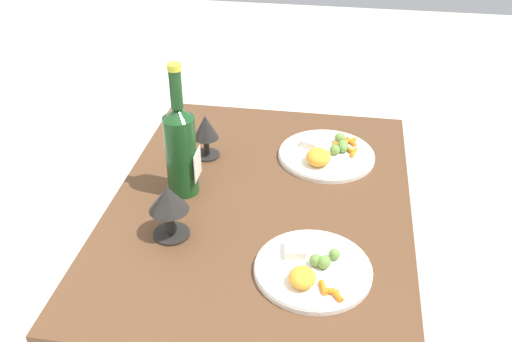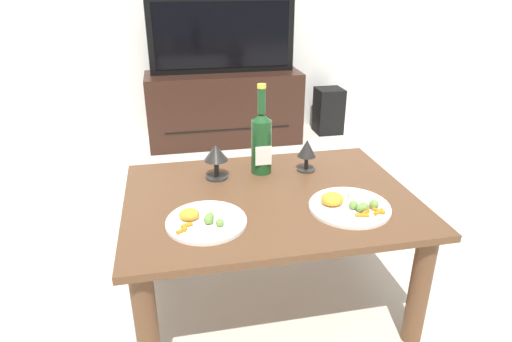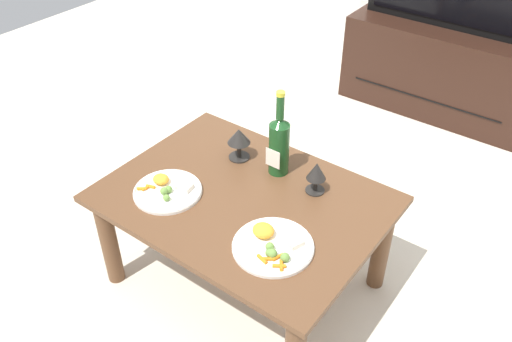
{
  "view_description": "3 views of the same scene",
  "coord_description": "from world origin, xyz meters",
  "px_view_note": "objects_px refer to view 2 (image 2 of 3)",
  "views": [
    {
      "loc": [
        -1.21,
        -0.18,
        1.35
      ],
      "look_at": [
        -0.01,
        0.01,
        0.56
      ],
      "focal_mm": 40.8,
      "sensor_mm": 36.0,
      "label": 1
    },
    {
      "loc": [
        -0.33,
        -1.38,
        1.2
      ],
      "look_at": [
        -0.04,
        0.04,
        0.55
      ],
      "focal_mm": 30.84,
      "sensor_mm": 36.0,
      "label": 2
    },
    {
      "loc": [
        0.97,
        -1.22,
        1.77
      ],
      "look_at": [
        0.02,
        0.05,
        0.57
      ],
      "focal_mm": 37.78,
      "sensor_mm": 36.0,
      "label": 3
    }
  ],
  "objects_px": {
    "dinner_plate_left": "(205,220)",
    "goblet_right": "(307,150)",
    "tv_screen": "(222,35)",
    "floor_speaker": "(328,111)",
    "goblet_left": "(216,155)",
    "dinner_plate_right": "(349,205)",
    "wine_bottle": "(261,140)",
    "dining_table": "(269,215)",
    "tv_stand": "(224,108)"
  },
  "relations": [
    {
      "from": "tv_stand",
      "to": "dinner_plate_right",
      "type": "relative_size",
      "value": 4.13
    },
    {
      "from": "tv_screen",
      "to": "floor_speaker",
      "type": "xyz_separation_m",
      "value": [
        0.86,
        0.05,
        -0.62
      ]
    },
    {
      "from": "wine_bottle",
      "to": "dinner_plate_left",
      "type": "distance_m",
      "value": 0.46
    },
    {
      "from": "dining_table",
      "to": "goblet_right",
      "type": "distance_m",
      "value": 0.32
    },
    {
      "from": "wine_bottle",
      "to": "goblet_left",
      "type": "height_order",
      "value": "wine_bottle"
    },
    {
      "from": "floor_speaker",
      "to": "dinner_plate_left",
      "type": "height_order",
      "value": "dinner_plate_left"
    },
    {
      "from": "dining_table",
      "to": "floor_speaker",
      "type": "relative_size",
      "value": 2.83
    },
    {
      "from": "goblet_right",
      "to": "floor_speaker",
      "type": "bearing_deg",
      "value": 66.44
    },
    {
      "from": "tv_screen",
      "to": "dinner_plate_left",
      "type": "bearing_deg",
      "value": -99.37
    },
    {
      "from": "tv_stand",
      "to": "wine_bottle",
      "type": "bearing_deg",
      "value": -92.44
    },
    {
      "from": "tv_stand",
      "to": "dinner_plate_left",
      "type": "height_order",
      "value": "tv_stand"
    },
    {
      "from": "floor_speaker",
      "to": "goblet_left",
      "type": "xyz_separation_m",
      "value": [
        -1.12,
        -1.72,
        0.38
      ]
    },
    {
      "from": "goblet_left",
      "to": "dinner_plate_left",
      "type": "distance_m",
      "value": 0.36
    },
    {
      "from": "floor_speaker",
      "to": "goblet_right",
      "type": "bearing_deg",
      "value": -113.59
    },
    {
      "from": "goblet_left",
      "to": "tv_stand",
      "type": "bearing_deg",
      "value": 81.37
    },
    {
      "from": "dining_table",
      "to": "wine_bottle",
      "type": "relative_size",
      "value": 2.88
    },
    {
      "from": "dinner_plate_left",
      "to": "wine_bottle",
      "type": "bearing_deg",
      "value": 54.08
    },
    {
      "from": "wine_bottle",
      "to": "goblet_left",
      "type": "xyz_separation_m",
      "value": [
        -0.18,
        -0.02,
        -0.04
      ]
    },
    {
      "from": "tv_stand",
      "to": "goblet_right",
      "type": "xyz_separation_m",
      "value": [
        0.11,
        -1.67,
        0.28
      ]
    },
    {
      "from": "dinner_plate_right",
      "to": "goblet_right",
      "type": "bearing_deg",
      "value": 97.35
    },
    {
      "from": "tv_screen",
      "to": "goblet_left",
      "type": "distance_m",
      "value": 1.71
    },
    {
      "from": "dining_table",
      "to": "dinner_plate_right",
      "type": "height_order",
      "value": "dinner_plate_right"
    },
    {
      "from": "dining_table",
      "to": "floor_speaker",
      "type": "bearing_deg",
      "value": 63.6
    },
    {
      "from": "dining_table",
      "to": "dinner_plate_left",
      "type": "distance_m",
      "value": 0.31
    },
    {
      "from": "dining_table",
      "to": "floor_speaker",
      "type": "height_order",
      "value": "dining_table"
    },
    {
      "from": "dining_table",
      "to": "goblet_right",
      "type": "relative_size",
      "value": 7.89
    },
    {
      "from": "floor_speaker",
      "to": "dinner_plate_right",
      "type": "relative_size",
      "value": 1.32
    },
    {
      "from": "wine_bottle",
      "to": "goblet_right",
      "type": "distance_m",
      "value": 0.19
    },
    {
      "from": "goblet_right",
      "to": "tv_screen",
      "type": "bearing_deg",
      "value": 93.87
    },
    {
      "from": "goblet_left",
      "to": "dining_table",
      "type": "bearing_deg",
      "value": -48.33
    },
    {
      "from": "tv_stand",
      "to": "floor_speaker",
      "type": "relative_size",
      "value": 3.14
    },
    {
      "from": "dining_table",
      "to": "dinner_plate_left",
      "type": "height_order",
      "value": "dinner_plate_left"
    },
    {
      "from": "tv_stand",
      "to": "floor_speaker",
      "type": "distance_m",
      "value": 0.87
    },
    {
      "from": "tv_screen",
      "to": "goblet_right",
      "type": "height_order",
      "value": "tv_screen"
    },
    {
      "from": "tv_stand",
      "to": "goblet_right",
      "type": "height_order",
      "value": "goblet_right"
    },
    {
      "from": "goblet_left",
      "to": "dinner_plate_right",
      "type": "distance_m",
      "value": 0.54
    },
    {
      "from": "dining_table",
      "to": "wine_bottle",
      "type": "xyz_separation_m",
      "value": [
        0.01,
        0.21,
        0.22
      ]
    },
    {
      "from": "goblet_left",
      "to": "tv_screen",
      "type": "bearing_deg",
      "value": 81.36
    },
    {
      "from": "goblet_right",
      "to": "dinner_plate_right",
      "type": "bearing_deg",
      "value": -82.65
    },
    {
      "from": "dinner_plate_right",
      "to": "dinner_plate_left",
      "type": "bearing_deg",
      "value": 179.88
    },
    {
      "from": "tv_screen",
      "to": "goblet_left",
      "type": "bearing_deg",
      "value": -98.64
    },
    {
      "from": "wine_bottle",
      "to": "dinner_plate_right",
      "type": "bearing_deg",
      "value": -57.84
    },
    {
      "from": "tv_stand",
      "to": "tv_screen",
      "type": "relative_size",
      "value": 1.09
    },
    {
      "from": "floor_speaker",
      "to": "dinner_plate_left",
      "type": "distance_m",
      "value": 2.4
    },
    {
      "from": "dinner_plate_left",
      "to": "goblet_right",
      "type": "bearing_deg",
      "value": 37.57
    },
    {
      "from": "goblet_right",
      "to": "dinner_plate_left",
      "type": "relative_size",
      "value": 0.5
    },
    {
      "from": "goblet_left",
      "to": "dinner_plate_right",
      "type": "xyz_separation_m",
      "value": [
        0.41,
        -0.34,
        -0.08
      ]
    },
    {
      "from": "goblet_right",
      "to": "dinner_plate_right",
      "type": "height_order",
      "value": "goblet_right"
    },
    {
      "from": "wine_bottle",
      "to": "dinner_plate_right",
      "type": "relative_size",
      "value": 1.29
    },
    {
      "from": "dinner_plate_left",
      "to": "dinner_plate_right",
      "type": "xyz_separation_m",
      "value": [
        0.49,
        -0.0,
        0.0
      ]
    }
  ]
}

